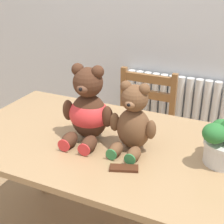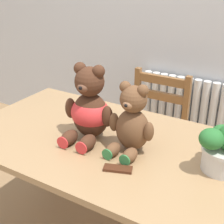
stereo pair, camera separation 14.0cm
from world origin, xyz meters
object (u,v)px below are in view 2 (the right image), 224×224
Objects in this scene: teddy_bear_left at (89,109)px; teddy_bear_right at (132,122)px; chocolate_bar at (118,169)px; wooden_chair_behind at (151,132)px.

teddy_bear_right is at bearing 175.94° from teddy_bear_left.
teddy_bear_left is at bearing 0.38° from teddy_bear_right.
teddy_bear_right is (0.22, -0.00, -0.01)m from teddy_bear_left.
wooden_chair_behind is at bearing 105.23° from chocolate_bar.
teddy_bear_left is at bearing 90.36° from wooden_chair_behind.
teddy_bear_left reaches higher than chocolate_bar.
chocolate_bar is at bearing 142.16° from teddy_bear_left.
teddy_bear_right is (0.23, -0.78, 0.47)m from wooden_chair_behind.
teddy_bear_left is at bearing 145.60° from chocolate_bar.
teddy_bear_right is 0.22m from chocolate_bar.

